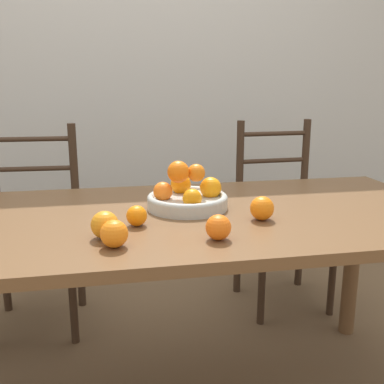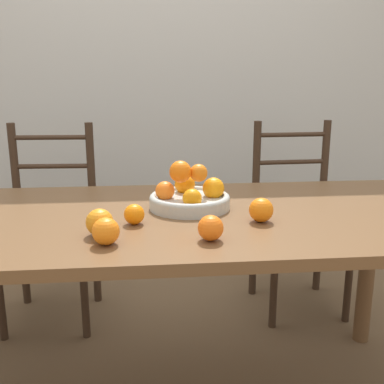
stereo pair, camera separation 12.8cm
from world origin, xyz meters
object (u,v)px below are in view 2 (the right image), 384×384
at_px(orange_loose_1, 261,210).
at_px(fruit_bowl, 190,196).
at_px(orange_loose_2, 134,214).
at_px(orange_loose_3, 106,231).
at_px(chair_left, 50,229).
at_px(orange_loose_4, 100,222).
at_px(chair_right, 298,221).
at_px(orange_loose_0, 211,228).

bearing_deg(orange_loose_1, fruit_bowl, 139.26).
distance_m(orange_loose_2, orange_loose_3, 0.18).
bearing_deg(chair_left, orange_loose_2, -59.68).
xyz_separation_m(orange_loose_3, orange_loose_4, (-0.02, 0.08, 0.00)).
bearing_deg(orange_loose_4, fruit_bowl, 42.58).
xyz_separation_m(orange_loose_3, chair_right, (0.88, 1.00, -0.32)).
relative_size(orange_loose_0, chair_left, 0.07).
bearing_deg(orange_loose_1, orange_loose_3, -161.35).
distance_m(orange_loose_1, orange_loose_4, 0.49).
bearing_deg(chair_right, orange_loose_2, -136.83).
xyz_separation_m(chair_left, chair_right, (1.25, -0.00, 0.00)).
distance_m(orange_loose_4, chair_left, 1.04).
height_order(orange_loose_2, orange_loose_3, orange_loose_3).
distance_m(orange_loose_1, chair_right, 0.99).
height_order(orange_loose_2, chair_left, chair_left).
bearing_deg(orange_loose_3, orange_loose_1, 18.65).
xyz_separation_m(orange_loose_2, orange_loose_4, (-0.09, -0.09, 0.01)).
bearing_deg(orange_loose_0, orange_loose_3, -179.09).
relative_size(orange_loose_0, chair_right, 0.07).
relative_size(orange_loose_2, orange_loose_4, 0.81).
bearing_deg(orange_loose_0, fruit_bowl, 94.64).
xyz_separation_m(fruit_bowl, orange_loose_1, (0.21, -0.18, -0.01)).
height_order(orange_loose_1, orange_loose_3, orange_loose_1).
xyz_separation_m(orange_loose_0, orange_loose_4, (-0.31, 0.07, 0.00)).
bearing_deg(orange_loose_3, chair_right, 48.65).
height_order(orange_loose_0, orange_loose_1, orange_loose_1).
bearing_deg(chair_left, fruit_bowl, -44.43).
xyz_separation_m(orange_loose_1, orange_loose_4, (-0.49, -0.08, 0.00)).
xyz_separation_m(orange_loose_1, orange_loose_3, (-0.46, -0.16, -0.00)).
distance_m(orange_loose_3, chair_right, 1.37).
distance_m(orange_loose_1, chair_left, 1.23).
bearing_deg(fruit_bowl, orange_loose_3, -127.51).
bearing_deg(orange_loose_1, chair_right, 63.66).
height_order(orange_loose_1, orange_loose_2, orange_loose_1).
xyz_separation_m(orange_loose_0, orange_loose_2, (-0.21, 0.17, -0.00)).
height_order(fruit_bowl, orange_loose_2, fruit_bowl).
bearing_deg(orange_loose_2, orange_loose_4, -135.21).
xyz_separation_m(orange_loose_0, chair_right, (0.60, 1.00, -0.31)).
bearing_deg(chair_left, chair_right, 2.42).
height_order(orange_loose_4, chair_right, chair_right).
bearing_deg(orange_loose_0, orange_loose_4, 166.83).
bearing_deg(orange_loose_2, orange_loose_1, -2.07).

